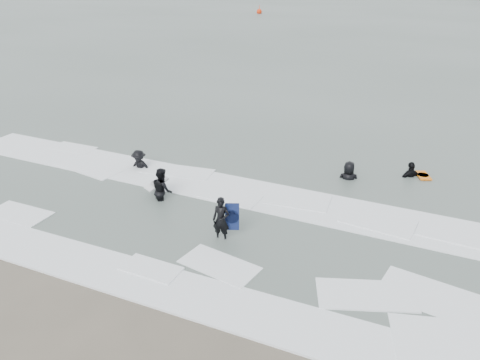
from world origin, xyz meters
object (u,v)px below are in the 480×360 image
at_px(surfer_breaker, 140,170).
at_px(surfer_right_near, 410,177).
at_px(buoy, 259,12).
at_px(surfer_right_far, 348,180).
at_px(surfer_centre, 221,240).
at_px(surfer_wading, 163,199).

xyz_separation_m(surfer_breaker, surfer_right_near, (11.41, 4.37, 0.00)).
bearing_deg(buoy, surfer_right_far, -64.24).
bearing_deg(surfer_centre, surfer_breaker, 140.74).
relative_size(surfer_right_near, surfer_right_far, 0.94).
height_order(surfer_centre, buoy, buoy).
distance_m(surfer_breaker, surfer_right_near, 12.22).
distance_m(surfer_centre, surfer_right_far, 7.34).
bearing_deg(surfer_wading, surfer_right_far, -102.67).
height_order(surfer_right_near, surfer_right_far, surfer_right_far).
bearing_deg(surfer_right_far, surfer_breaker, 2.89).
bearing_deg(surfer_breaker, buoy, 105.03).
bearing_deg(surfer_breaker, surfer_right_far, 14.70).
xyz_separation_m(surfer_wading, surfer_breaker, (-2.65, 2.08, 0.00)).
bearing_deg(surfer_right_near, surfer_centre, 16.00).
height_order(surfer_breaker, buoy, buoy).
distance_m(surfer_wading, surfer_right_far, 8.08).
bearing_deg(surfer_wading, surfer_centre, -167.57).
height_order(surfer_wading, surfer_right_near, surfer_wading).
relative_size(surfer_right_far, buoy, 1.20).
bearing_deg(surfer_centre, surfer_right_far, 60.15).
distance_m(surfer_wading, surfer_right_near, 10.88).
bearing_deg(surfer_centre, surfer_wading, 146.18).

